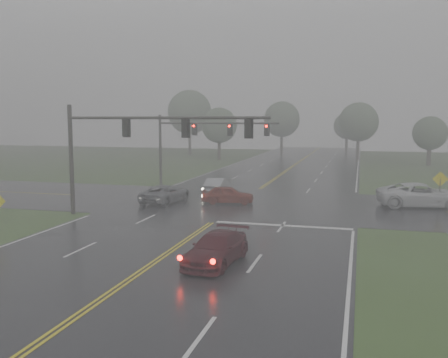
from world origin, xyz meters
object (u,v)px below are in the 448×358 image
(sedan_silver, at_px, (217,194))
(signal_gantry_near, at_px, (128,138))
(sedan_maroon, at_px, (216,264))
(sedan_red, at_px, (228,204))
(car_grey, at_px, (166,203))
(signal_gantry_far, at_px, (195,136))
(pickup_white, at_px, (421,207))

(sedan_silver, relative_size, signal_gantry_near, 0.31)
(sedan_maroon, height_order, sedan_red, sedan_red)
(car_grey, relative_size, signal_gantry_far, 0.42)
(sedan_maroon, xyz_separation_m, signal_gantry_far, (-9.33, 24.81, 4.90))
(sedan_silver, bearing_deg, car_grey, 60.54)
(sedan_maroon, height_order, car_grey, car_grey)
(sedan_maroon, distance_m, pickup_white, 21.15)
(sedan_maroon, bearing_deg, signal_gantry_near, 139.69)
(sedan_red, xyz_separation_m, signal_gantry_far, (-5.64, 8.92, 4.90))
(sedan_maroon, bearing_deg, signal_gantry_far, 116.14)
(sedan_maroon, xyz_separation_m, sedan_red, (-3.69, 15.89, 0.00))
(sedan_red, xyz_separation_m, sedan_silver, (-2.14, 4.51, 0.00))
(car_grey, bearing_deg, sedan_maroon, 127.25)
(sedan_maroon, xyz_separation_m, signal_gantry_near, (-8.68, 8.94, 5.32))
(car_grey, bearing_deg, sedan_silver, -109.47)
(car_grey, distance_m, pickup_white, 19.55)
(signal_gantry_far, bearing_deg, sedan_maroon, -69.39)
(car_grey, bearing_deg, pickup_white, -163.04)
(sedan_red, bearing_deg, sedan_maroon, -178.34)
(sedan_silver, height_order, signal_gantry_far, signal_gantry_far)
(pickup_white, xyz_separation_m, signal_gantry_far, (-20.06, 6.59, 4.90))
(pickup_white, height_order, signal_gantry_near, signal_gantry_near)
(car_grey, xyz_separation_m, signal_gantry_far, (-0.77, 9.77, 4.90))
(pickup_white, relative_size, signal_gantry_near, 0.46)
(car_grey, distance_m, signal_gantry_far, 10.96)
(signal_gantry_far, bearing_deg, car_grey, -85.52)
(sedan_red, distance_m, signal_gantry_far, 11.64)
(sedan_silver, distance_m, car_grey, 6.02)
(car_grey, xyz_separation_m, signal_gantry_near, (-0.12, -6.10, 5.32))
(signal_gantry_near, distance_m, signal_gantry_far, 15.89)
(signal_gantry_near, bearing_deg, sedan_silver, 76.02)
(sedan_maroon, height_order, signal_gantry_near, signal_gantry_near)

